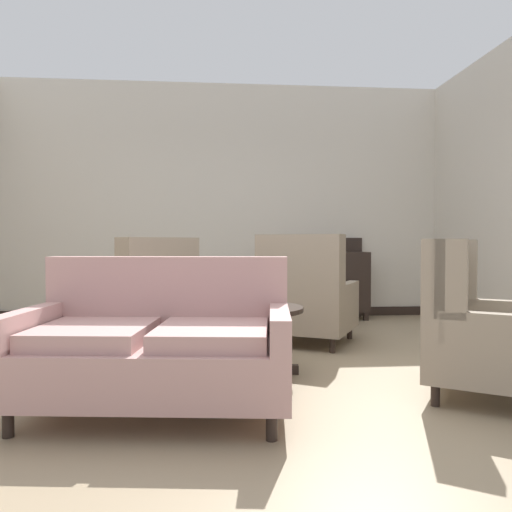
# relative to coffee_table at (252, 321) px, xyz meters

# --- Properties ---
(ground) EXTENTS (8.76, 8.76, 0.00)m
(ground) POSITION_rel_coffee_table_xyz_m (-0.13, -0.14, -0.42)
(ground) COLOR #9E896B
(wall_back) EXTENTS (6.14, 0.08, 3.17)m
(wall_back) POSITION_rel_coffee_table_xyz_m (-0.13, 2.99, 1.17)
(wall_back) COLOR silver
(wall_back) RESTS_ON ground
(baseboard_back) EXTENTS (5.98, 0.03, 0.12)m
(baseboard_back) POSITION_rel_coffee_table_xyz_m (-0.13, 2.93, -0.36)
(baseboard_back) COLOR black
(baseboard_back) RESTS_ON ground
(coffee_table) EXTENTS (0.79, 0.79, 0.52)m
(coffee_table) POSITION_rel_coffee_table_xyz_m (0.00, 0.00, 0.00)
(coffee_table) COLOR black
(coffee_table) RESTS_ON ground
(porcelain_vase) EXTENTS (0.20, 0.20, 0.38)m
(porcelain_vase) POSITION_rel_coffee_table_xyz_m (-0.03, -0.05, 0.27)
(porcelain_vase) COLOR #4C7A66
(porcelain_vase) RESTS_ON coffee_table
(settee) EXTENTS (1.67, 1.06, 0.92)m
(settee) POSITION_rel_coffee_table_xyz_m (-0.63, -0.78, -0.02)
(settee) COLOR tan
(settee) RESTS_ON ground
(armchair_back_corner) EXTENTS (1.15, 1.17, 1.09)m
(armchair_back_corner) POSITION_rel_coffee_table_xyz_m (0.63, 1.06, 0.03)
(armchair_back_corner) COLOR gray
(armchair_back_corner) RESTS_ON ground
(armchair_foreground_right) EXTENTS (1.10, 1.12, 1.06)m
(armchair_foreground_right) POSITION_rel_coffee_table_xyz_m (-0.92, 1.00, 0.03)
(armchair_foreground_right) COLOR gray
(armchair_foreground_right) RESTS_ON ground
(armchair_far_left) EXTENTS (1.18, 1.18, 1.04)m
(armchair_far_left) POSITION_rel_coffee_table_xyz_m (1.48, -0.68, 0.01)
(armchair_far_left) COLOR gray
(armchair_far_left) RESTS_ON ground
(sideboard) EXTENTS (1.04, 0.43, 1.08)m
(sideboard) POSITION_rel_coffee_table_xyz_m (1.23, 2.69, 0.09)
(sideboard) COLOR black
(sideboard) RESTS_ON ground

